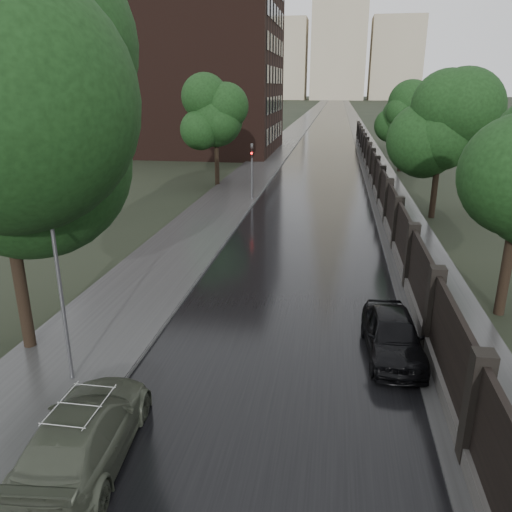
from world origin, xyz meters
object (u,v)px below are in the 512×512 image
(tree_right_b, at_px, (441,136))
(volga_sedan, at_px, (84,434))
(traffic_light, at_px, (252,167))
(car_right_near, at_px, (393,335))
(lamp_post, at_px, (61,294))
(tree_left_far, at_px, (216,120))
(tree_right_c, at_px, (404,118))

(tree_right_b, height_order, volga_sedan, tree_right_b)
(traffic_light, distance_m, volga_sedan, 26.31)
(tree_right_b, relative_size, traffic_light, 1.75)
(tree_right_b, height_order, car_right_near, tree_right_b)
(lamp_post, relative_size, traffic_light, 1.28)
(tree_left_far, distance_m, traffic_light, 6.84)
(tree_left_far, height_order, tree_right_b, tree_left_far)
(traffic_light, bearing_deg, tree_right_c, 51.82)
(tree_right_c, bearing_deg, lamp_post, -108.52)
(traffic_light, height_order, volga_sedan, traffic_light)
(tree_left_far, bearing_deg, tree_right_b, -27.30)
(traffic_light, bearing_deg, lamp_post, -92.68)
(tree_left_far, height_order, lamp_post, tree_left_far)
(lamp_post, relative_size, volga_sedan, 1.07)
(tree_right_c, xyz_separation_m, lamp_post, (-12.90, -38.50, -2.28))
(lamp_post, height_order, car_right_near, lamp_post)
(tree_right_b, xyz_separation_m, car_right_near, (-4.10, -17.58, -4.27))
(tree_left_far, height_order, car_right_near, tree_left_far)
(volga_sedan, bearing_deg, tree_right_c, -110.30)
(tree_right_c, bearing_deg, car_right_near, -96.57)
(tree_left_far, bearing_deg, car_right_near, -65.98)
(traffic_light, relative_size, volga_sedan, 0.84)
(tree_right_b, bearing_deg, lamp_post, -122.18)
(tree_left_far, bearing_deg, traffic_light, -53.53)
(tree_right_c, height_order, volga_sedan, tree_right_c)
(tree_left_far, distance_m, car_right_near, 28.37)
(tree_left_far, xyz_separation_m, volga_sedan, (4.40, -31.25, -4.55))
(tree_left_far, relative_size, traffic_light, 1.85)
(lamp_post, bearing_deg, tree_right_c, 71.48)
(tree_right_c, distance_m, traffic_light, 19.26)
(tree_right_b, distance_m, tree_right_c, 18.00)
(tree_right_c, relative_size, volga_sedan, 1.47)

